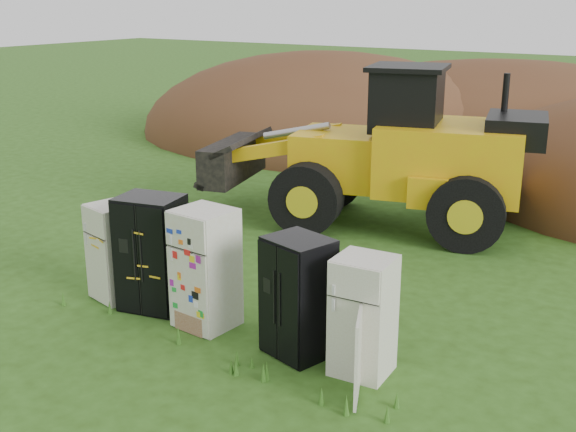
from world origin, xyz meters
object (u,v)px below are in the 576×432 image
fridge_open_door (363,316)px  fridge_leftmost (116,251)px  fridge_black_right (298,297)px  fridge_sticker (206,268)px  wheel_loader (365,146)px  fridge_black_side (152,253)px

fridge_open_door → fridge_leftmost: bearing=176.2°
fridge_black_right → fridge_sticker: bearing=-165.0°
fridge_leftmost → wheel_loader: size_ratio=0.23×
wheel_loader → fridge_leftmost: bearing=-118.6°
fridge_open_door → wheel_loader: size_ratio=0.23×
fridge_sticker → wheel_loader: wheel_loader is taller
fridge_sticker → wheel_loader: bearing=98.9°
fridge_sticker → fridge_open_door: (2.77, -0.01, -0.11)m
fridge_black_right → wheel_loader: 6.68m
fridge_black_right → fridge_open_door: 1.04m
fridge_leftmost → fridge_black_side: size_ratio=0.87×
fridge_black_side → fridge_open_door: (3.96, -0.07, -0.12)m
fridge_sticker → fridge_leftmost: bearing=-175.6°
fridge_leftmost → fridge_sticker: fridge_sticker is taller
fridge_leftmost → fridge_sticker: (2.01, -0.02, 0.12)m
fridge_sticker → fridge_open_door: 2.77m
fridge_sticker → fridge_black_right: fridge_sticker is taller
fridge_black_side → wheel_loader: 6.28m
fridge_leftmost → fridge_black_right: bearing=12.7°
fridge_leftmost → fridge_open_door: size_ratio=0.99×
fridge_sticker → fridge_black_right: 1.73m
fridge_open_door → wheel_loader: bearing=113.7°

